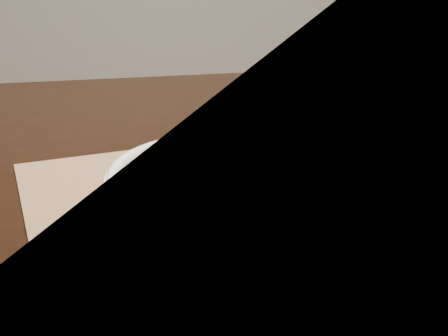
{
  "coord_description": "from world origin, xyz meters",
  "views": [
    {
      "loc": [
        -0.09,
        -1.03,
        1.07
      ],
      "look_at": [
        -0.06,
        -0.31,
        0.78
      ],
      "focal_mm": 50.0,
      "sensor_mm": 36.0,
      "label": 1
    }
  ],
  "objects_px": {
    "placemat": "(226,189)",
    "dinner_plate": "(223,177)",
    "broccolini_bundle": "(243,183)",
    "chicken_fillet_left": "(205,148)"
  },
  "relations": [
    {
      "from": "chicken_fillet_left",
      "to": "broccolini_bundle",
      "type": "relative_size",
      "value": 0.62
    },
    {
      "from": "dinner_plate",
      "to": "broccolini_bundle",
      "type": "distance_m",
      "value": 0.05
    },
    {
      "from": "dinner_plate",
      "to": "broccolini_bundle",
      "type": "relative_size",
      "value": 1.34
    },
    {
      "from": "placemat",
      "to": "broccolini_bundle",
      "type": "distance_m",
      "value": 0.05
    },
    {
      "from": "placemat",
      "to": "broccolini_bundle",
      "type": "relative_size",
      "value": 2.24
    },
    {
      "from": "placemat",
      "to": "dinner_plate",
      "type": "bearing_deg",
      "value": 126.66
    },
    {
      "from": "dinner_plate",
      "to": "broccolini_bundle",
      "type": "xyz_separation_m",
      "value": [
        0.02,
        -0.04,
        0.01
      ]
    },
    {
      "from": "placemat",
      "to": "dinner_plate",
      "type": "relative_size",
      "value": 1.67
    },
    {
      "from": "dinner_plate",
      "to": "placemat",
      "type": "bearing_deg",
      "value": -35.01
    },
    {
      "from": "broccolini_bundle",
      "to": "chicken_fillet_left",
      "type": "bearing_deg",
      "value": 91.44
    }
  ]
}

